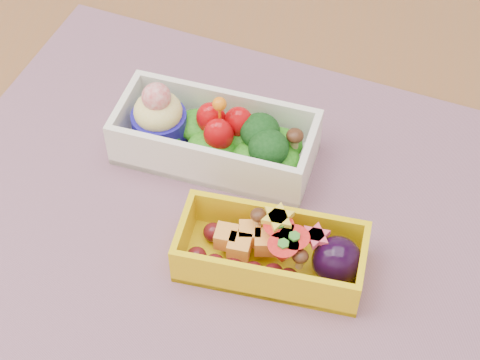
% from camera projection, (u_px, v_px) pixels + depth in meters
% --- Properties ---
extents(table, '(1.20, 0.80, 0.75)m').
position_uv_depth(table, '(230.00, 301.00, 0.75)').
color(table, brown).
rests_on(table, ground).
extents(placemat, '(0.61, 0.51, 0.00)m').
position_uv_depth(placemat, '(231.00, 211.00, 0.70)').
color(placemat, '#875D72').
rests_on(placemat, table).
extents(bento_white, '(0.19, 0.10, 0.07)m').
position_uv_depth(bento_white, '(214.00, 136.00, 0.72)').
color(bento_white, white).
rests_on(bento_white, placemat).
extents(bento_yellow, '(0.16, 0.08, 0.05)m').
position_uv_depth(bento_yellow, '(275.00, 252.00, 0.64)').
color(bento_yellow, yellow).
rests_on(bento_yellow, placemat).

